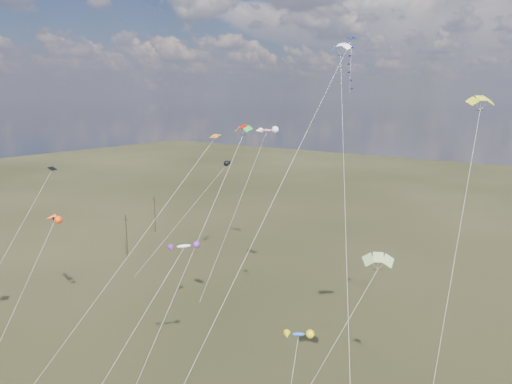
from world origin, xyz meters
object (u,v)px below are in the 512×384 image
Objects in this scene: parafoil_yellow at (481,100)px; novelty_black_orange at (55,219)px; utility_pole_near at (127,236)px; utility_pole_far at (155,214)px.

parafoil_yellow is 53.23m from novelty_black_orange.
parafoil_yellow reaches higher than novelty_black_orange.
utility_pole_near is 64.01m from parafoil_yellow.
utility_pole_near is 16.12m from utility_pole_far.
novelty_black_orange is (17.09, -32.73, 8.77)m from utility_pole_far.
parafoil_yellow is at bearing -17.76° from utility_pole_far.
utility_pole_near is 1.00× the size of utility_pole_far.
parafoil_yellow is at bearing 12.98° from novelty_black_orange.
parafoil_yellow reaches higher than utility_pole_near.
utility_pole_near is at bearing 115.89° from novelty_black_orange.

